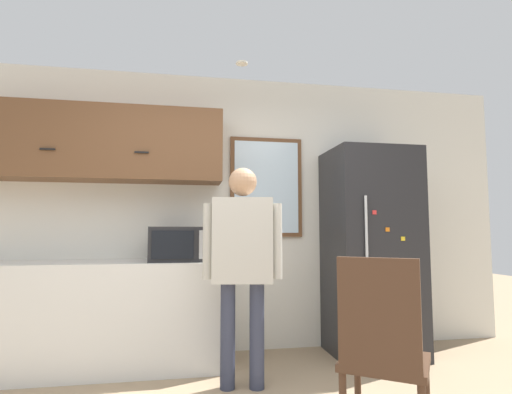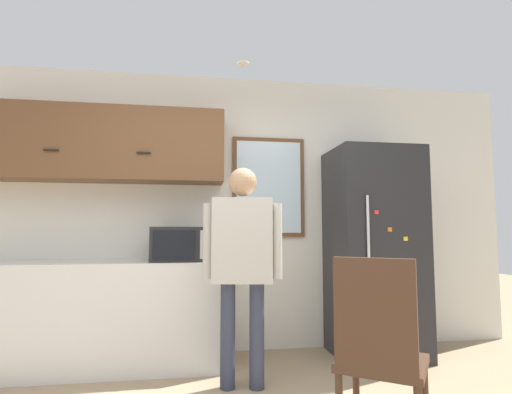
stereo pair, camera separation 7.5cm
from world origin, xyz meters
name	(u,v)px [view 1 (the left image)]	position (x,y,z in m)	size (l,w,h in m)	color
back_wall	(221,211)	(0.00, 2.09, 1.35)	(6.00, 0.06, 2.70)	silver
counter	(91,315)	(-1.11, 1.74, 0.45)	(2.18, 0.64, 0.89)	silver
upper_cabinets	(101,144)	(-1.11, 1.88, 1.93)	(2.18, 0.39, 0.67)	brown
microwave	(179,244)	(-0.40, 1.68, 1.04)	(0.48, 0.43, 0.29)	#232326
person	(243,252)	(0.08, 1.13, 0.99)	(0.59, 0.28, 1.63)	#33384C
refrigerator	(371,251)	(1.40, 1.71, 0.96)	(0.79, 0.72, 1.93)	#232326
chair	(382,346)	(0.68, 0.15, 0.54)	(0.62, 0.62, 1.01)	#472D1E
window	(266,187)	(0.45, 2.05, 1.59)	(0.73, 0.05, 1.00)	brown
ceiling_light	(242,63)	(0.14, 1.63, 2.68)	(0.11, 0.11, 0.01)	white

